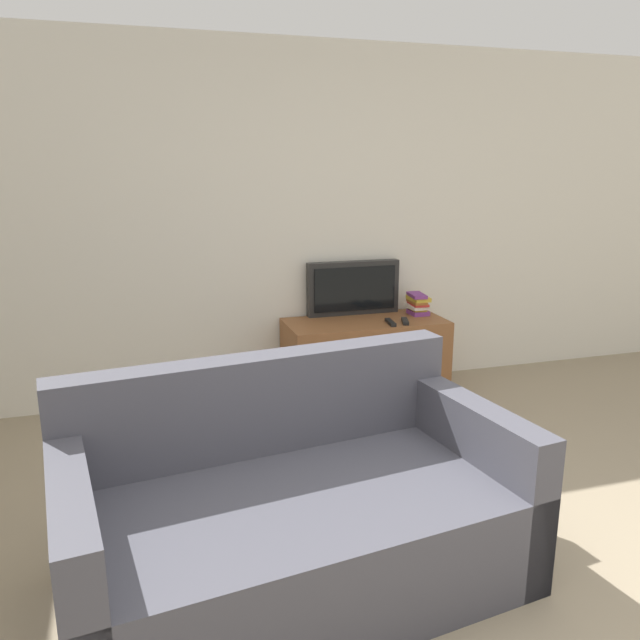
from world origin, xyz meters
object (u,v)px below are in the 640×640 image
Objects in this scene: tv_stand at (365,358)px; book_stack at (418,304)px; remote_on_stand at (390,322)px; television at (353,288)px; couch at (294,516)px; remote_secondary at (405,321)px.

book_stack is (0.46, 0.06, 0.38)m from tv_stand.
tv_stand is at bearing 132.38° from remote_on_stand.
book_stack is at bearing -18.49° from television.
tv_stand is at bearing -172.00° from book_stack.
remote_secondary is (1.33, 1.84, 0.30)m from couch.
tv_stand is at bearing 149.50° from remote_secondary.
book_stack is 0.39m from remote_on_stand.
tv_stand is 0.60m from book_stack.
remote_on_stand is at bearing -179.71° from remote_secondary.
television is 3.84× the size of remote_on_stand.
book_stack reaches higher than remote_on_stand.
couch is 2.22m from remote_on_stand.
tv_stand is 0.55m from television.
television reaches higher than remote_secondary.
book_stack is (1.54, 2.05, 0.38)m from couch.
television reaches higher than couch.
book_stack is (0.48, -0.16, -0.12)m from television.
television is at bearing 94.97° from tv_stand.
couch is 11.30× the size of remote_secondary.
couch is 2.59m from book_stack.
book_stack is at bearing 46.93° from remote_secondary.
couch is at bearing -125.99° from remote_secondary.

